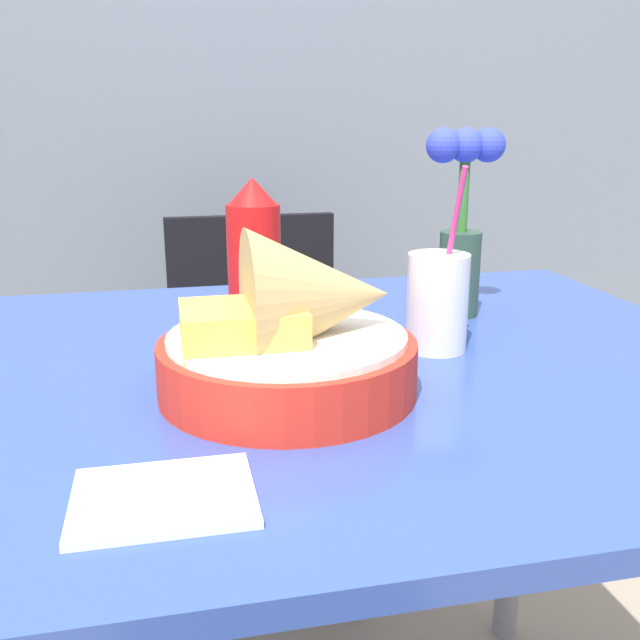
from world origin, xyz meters
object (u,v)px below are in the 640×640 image
(ketchup_bottle, at_px, (254,259))
(food_basket, at_px, (297,336))
(flower_vase, at_px, (462,219))
(chair_far_window, at_px, (258,363))
(drink_cup, at_px, (437,305))

(ketchup_bottle, bearing_deg, food_basket, -86.18)
(food_basket, height_order, flower_vase, flower_vase)
(food_basket, distance_m, flower_vase, 0.39)
(chair_far_window, height_order, ketchup_bottle, ketchup_bottle)
(food_basket, bearing_deg, chair_far_window, 85.41)
(flower_vase, bearing_deg, chair_far_window, 109.48)
(chair_far_window, relative_size, food_basket, 3.05)
(food_basket, bearing_deg, flower_vase, 41.06)
(chair_far_window, bearing_deg, drink_cup, -80.53)
(ketchup_bottle, distance_m, drink_cup, 0.25)
(ketchup_bottle, xyz_separation_m, drink_cup, (0.21, -0.12, -0.04))
(chair_far_window, bearing_deg, ketchup_bottle, -97.48)
(chair_far_window, bearing_deg, flower_vase, -70.52)
(drink_cup, relative_size, flower_vase, 0.86)
(chair_far_window, height_order, flower_vase, flower_vase)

